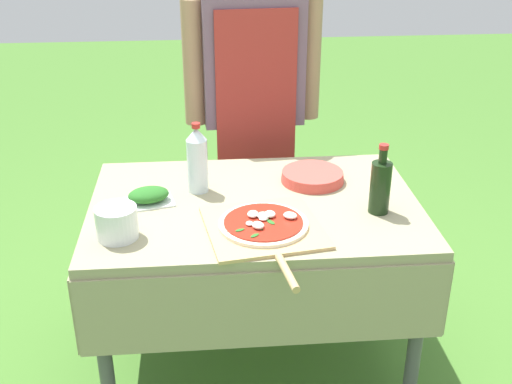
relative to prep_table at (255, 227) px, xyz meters
The scene contains 9 objects.
ground_plane 0.65m from the prep_table, ahead, with size 12.00×12.00×0.00m, color #477A2D.
prep_table is the anchor object (origin of this frame).
person_cook 0.76m from the prep_table, 85.84° to the left, with size 0.60×0.22×1.60m.
pizza_on_peel 0.24m from the prep_table, 86.04° to the right, with size 0.42×0.58×0.05m.
oil_bottle 0.48m from the prep_table, 14.45° to the right, with size 0.07×0.07×0.25m.
water_bottle 0.32m from the prep_table, 150.17° to the left, with size 0.08×0.08×0.26m.
herb_container 0.40m from the prep_table, behind, with size 0.19×0.16×0.06m.
mixing_tub 0.53m from the prep_table, 155.33° to the right, with size 0.13×0.13×0.11m, color silver.
plate_stack 0.31m from the prep_table, 34.11° to the left, with size 0.24×0.24×0.04m.
Camera 1 is at (-0.17, -2.03, 1.77)m, focal length 45.00 mm.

